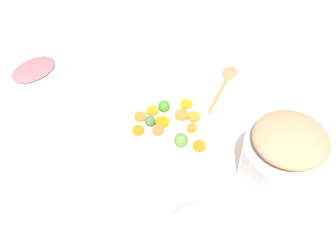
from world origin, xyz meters
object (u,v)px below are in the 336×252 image
(wooden_spoon, at_px, (226,80))
(ham_plate, at_px, (30,72))
(serving_bowl_carrots, at_px, (168,139))
(metal_pot, at_px, (282,165))

(wooden_spoon, bearing_deg, ham_plate, -62.47)
(serving_bowl_carrots, distance_m, wooden_spoon, 0.33)
(serving_bowl_carrots, xyz_separation_m, metal_pot, (-0.05, 0.29, 0.03))
(serving_bowl_carrots, bearing_deg, wooden_spoon, 177.24)
(wooden_spoon, distance_m, ham_plate, 0.63)
(metal_pot, height_order, wooden_spoon, metal_pot)
(ham_plate, bearing_deg, metal_pot, 91.18)
(metal_pot, bearing_deg, ham_plate, -88.82)
(serving_bowl_carrots, height_order, wooden_spoon, serving_bowl_carrots)
(wooden_spoon, bearing_deg, metal_pot, 45.28)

